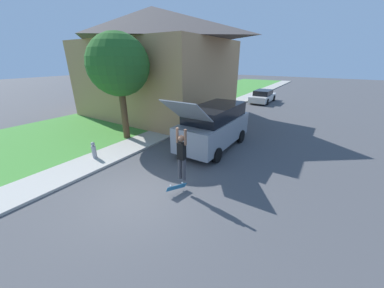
% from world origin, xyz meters
% --- Properties ---
extents(ground_plane, '(120.00, 120.00, 0.00)m').
position_xyz_m(ground_plane, '(0.00, 0.00, 0.00)').
color(ground_plane, '#49494C').
extents(lawn, '(10.00, 80.00, 0.08)m').
position_xyz_m(lawn, '(-8.00, 6.00, 0.04)').
color(lawn, '#478E38').
rests_on(lawn, ground_plane).
extents(sidewalk, '(1.80, 80.00, 0.10)m').
position_xyz_m(sidewalk, '(-3.60, 6.00, 0.05)').
color(sidewalk, '#ADA89E').
rests_on(sidewalk, ground_plane).
extents(house, '(11.59, 8.69, 7.85)m').
position_xyz_m(house, '(-7.21, 9.20, 4.15)').
color(house, tan).
rests_on(house, lawn).
extents(lawn_tree_near, '(3.24, 3.24, 5.66)m').
position_xyz_m(lawn_tree_near, '(-4.77, 3.68, 4.09)').
color(lawn_tree_near, brown).
rests_on(lawn_tree_near, lawn).
extents(suv_parked, '(2.11, 5.62, 2.95)m').
position_xyz_m(suv_parked, '(0.15, 5.29, 1.20)').
color(suv_parked, gray).
rests_on(suv_parked, ground_plane).
extents(car_down_street, '(1.88, 4.59, 1.30)m').
position_xyz_m(car_down_street, '(-1.28, 19.66, 0.62)').
color(car_down_street, silver).
rests_on(car_down_street, ground_plane).
extents(skateboarder, '(0.41, 0.21, 1.84)m').
position_xyz_m(skateboarder, '(1.13, 1.00, 1.46)').
color(skateboarder, '#38383D').
rests_on(skateboarder, ground_plane).
extents(skateboard, '(0.37, 0.74, 0.33)m').
position_xyz_m(skateboard, '(1.02, 0.80, 0.25)').
color(skateboard, '#236B99').
rests_on(skateboard, ground_plane).
extents(fire_hydrant, '(0.20, 0.20, 0.78)m').
position_xyz_m(fire_hydrant, '(-3.82, 0.91, 0.47)').
color(fire_hydrant, '#99999E').
rests_on(fire_hydrant, sidewalk).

